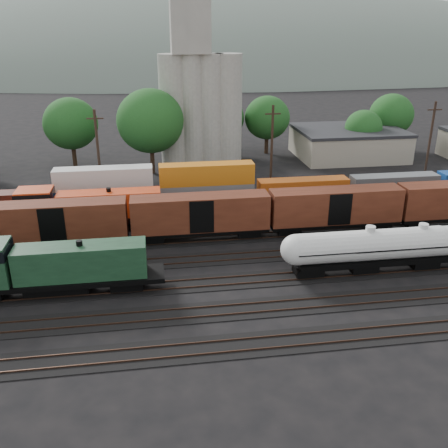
{
  "coord_description": "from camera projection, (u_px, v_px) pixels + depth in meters",
  "views": [
    {
      "loc": [
        -4.91,
        -45.67,
        22.57
      ],
      "look_at": [
        2.19,
        2.0,
        3.0
      ],
      "focal_mm": 40.0,
      "sensor_mm": 36.0,
      "label": 1
    }
  ],
  "objects": [
    {
      "name": "ground",
      "position": [
        206.0,
        260.0,
        51.02
      ],
      "size": [
        600.0,
        600.0,
        0.0
      ],
      "primitive_type": "plane",
      "color": "black"
    },
    {
      "name": "tracks",
      "position": [
        206.0,
        259.0,
        51.0
      ],
      "size": [
        180.0,
        33.2,
        0.2
      ],
      "color": "black",
      "rests_on": "ground"
    },
    {
      "name": "green_locomotive",
      "position": [
        43.0,
        267.0,
        43.35
      ],
      "size": [
        18.81,
        3.32,
        4.98
      ],
      "color": "black",
      "rests_on": "ground"
    },
    {
      "name": "tank_car_a",
      "position": [
        368.0,
        247.0,
        47.48
      ],
      "size": [
        17.2,
        3.08,
        4.51
      ],
      "color": "silver",
      "rests_on": "ground"
    },
    {
      "name": "tank_car_b",
      "position": [
        421.0,
        244.0,
        48.23
      ],
      "size": [
        16.93,
        3.03,
        4.44
      ],
      "color": "silver",
      "rests_on": "ground"
    },
    {
      "name": "orange_locomotive",
      "position": [
        81.0,
        208.0,
        57.32
      ],
      "size": [
        19.5,
        3.25,
        4.88
      ],
      "color": "black",
      "rests_on": "ground"
    },
    {
      "name": "boxcar_string",
      "position": [
        269.0,
        210.0,
        55.48
      ],
      "size": [
        184.4,
        2.9,
        4.2
      ],
      "color": "black",
      "rests_on": "ground"
    },
    {
      "name": "container_wall",
      "position": [
        179.0,
        192.0,
        63.64
      ],
      "size": [
        160.9,
        2.6,
        5.8
      ],
      "color": "black",
      "rests_on": "ground"
    },
    {
      "name": "grain_silo",
      "position": [
        200.0,
        98.0,
        80.22
      ],
      "size": [
        13.4,
        5.0,
        29.0
      ],
      "color": "#9F9C91",
      "rests_on": "ground"
    },
    {
      "name": "industrial_sheds",
      "position": [
        221.0,
        151.0,
        83.26
      ],
      "size": [
        119.38,
        17.26,
        5.1
      ],
      "color": "#9E937F",
      "rests_on": "ground"
    },
    {
      "name": "tree_band",
      "position": [
        216.0,
        122.0,
        81.98
      ],
      "size": [
        167.39,
        19.97,
        14.31
      ],
      "color": "black",
      "rests_on": "ground"
    },
    {
      "name": "utility_poles",
      "position": [
        187.0,
        150.0,
        68.84
      ],
      "size": [
        122.2,
        0.36,
        12.0
      ],
      "color": "black",
      "rests_on": "ground"
    },
    {
      "name": "distant_hills",
      "position": [
        197.0,
        99.0,
        300.28
      ],
      "size": [
        860.0,
        286.0,
        130.0
      ],
      "color": "#59665B",
      "rests_on": "ground"
    }
  ]
}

